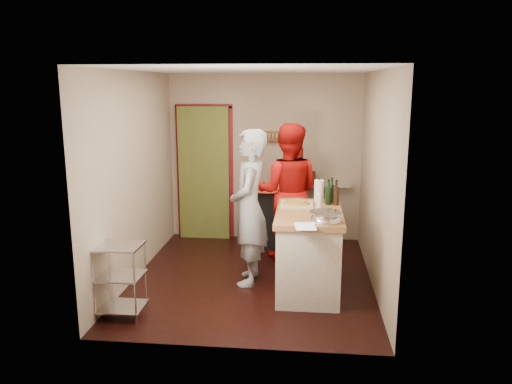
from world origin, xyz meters
TOP-DOWN VIEW (x-y plane):
  - floor at (0.00, 0.00)m, footprint 3.50×3.50m
  - back_wall at (-0.64, 1.78)m, footprint 3.00×0.44m
  - left_wall at (-1.50, 0.00)m, footprint 0.04×3.50m
  - right_wall at (1.50, 0.00)m, footprint 0.04×3.50m
  - ceiling at (0.00, 0.00)m, footprint 3.00×3.50m
  - stove at (0.05, 1.42)m, footprint 0.60×0.63m
  - wire_shelving at (-1.28, -1.20)m, footprint 0.48×0.40m
  - island at (0.71, -0.30)m, footprint 0.77×1.47m
  - person_stripe at (-0.03, -0.13)m, footprint 0.47×0.71m
  - person_red at (0.41, 0.84)m, footprint 0.98×0.79m

SIDE VIEW (x-z plane):
  - floor at x=0.00m, z-range 0.00..0.00m
  - wire_shelving at x=-1.28m, z-range 0.04..0.84m
  - stove at x=0.05m, z-range -0.05..0.95m
  - island at x=0.71m, z-range -0.13..1.16m
  - person_stripe at x=-0.03m, z-range 0.00..1.91m
  - person_red at x=0.41m, z-range 0.00..1.92m
  - back_wall at x=-0.64m, z-range -0.17..2.43m
  - left_wall at x=-1.50m, z-range 0.00..2.60m
  - right_wall at x=1.50m, z-range 0.00..2.60m
  - ceiling at x=0.00m, z-range 2.60..2.62m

